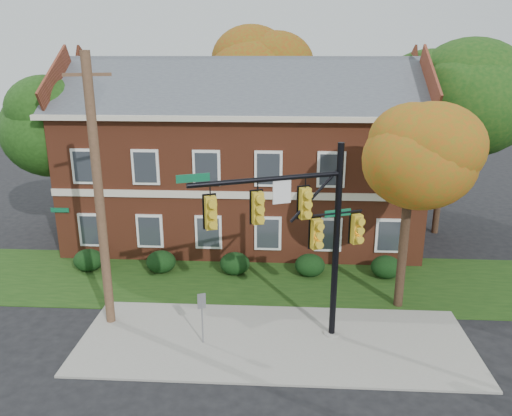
# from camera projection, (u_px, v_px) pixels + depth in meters

# --- Properties ---
(ground) EXTENTS (120.00, 120.00, 0.00)m
(ground) POSITION_uv_depth(u_px,v_px,m) (274.00, 358.00, 16.99)
(ground) COLOR black
(ground) RESTS_ON ground
(sidewalk) EXTENTS (14.00, 5.00, 0.08)m
(sidewalk) POSITION_uv_depth(u_px,v_px,m) (275.00, 341.00, 17.93)
(sidewalk) COLOR gray
(sidewalk) RESTS_ON ground
(grass_strip) EXTENTS (30.00, 6.00, 0.04)m
(grass_strip) POSITION_uv_depth(u_px,v_px,m) (277.00, 281.00, 22.70)
(grass_strip) COLOR #193811
(grass_strip) RESTS_ON ground
(apartment_building) EXTENTS (18.80, 8.80, 9.74)m
(apartment_building) POSITION_uv_depth(u_px,v_px,m) (243.00, 149.00, 27.01)
(apartment_building) COLOR brown
(apartment_building) RESTS_ON ground
(hedge_far_left) EXTENTS (1.40, 1.26, 1.05)m
(hedge_far_left) POSITION_uv_depth(u_px,v_px,m) (88.00, 260.00, 23.71)
(hedge_far_left) COLOR black
(hedge_far_left) RESTS_ON ground
(hedge_left) EXTENTS (1.40, 1.26, 1.05)m
(hedge_left) POSITION_uv_depth(u_px,v_px,m) (161.00, 262.00, 23.52)
(hedge_left) COLOR black
(hedge_left) RESTS_ON ground
(hedge_center) EXTENTS (1.40, 1.26, 1.05)m
(hedge_center) POSITION_uv_depth(u_px,v_px,m) (235.00, 263.00, 23.33)
(hedge_center) COLOR black
(hedge_center) RESTS_ON ground
(hedge_right) EXTENTS (1.40, 1.26, 1.05)m
(hedge_right) POSITION_uv_depth(u_px,v_px,m) (310.00, 265.00, 23.14)
(hedge_right) COLOR black
(hedge_right) RESTS_ON ground
(hedge_far_right) EXTENTS (1.40, 1.26, 1.05)m
(hedge_far_right) POSITION_uv_depth(u_px,v_px,m) (386.00, 267.00, 22.94)
(hedge_far_right) COLOR black
(hedge_far_right) RESTS_ON ground
(tree_near_right) EXTENTS (4.50, 4.25, 8.58)m
(tree_near_right) POSITION_uv_depth(u_px,v_px,m) (420.00, 146.00, 18.40)
(tree_near_right) COLOR black
(tree_near_right) RESTS_ON ground
(tree_left_rear) EXTENTS (5.40, 5.10, 8.88)m
(tree_left_rear) POSITION_uv_depth(u_px,v_px,m) (55.00, 118.00, 25.98)
(tree_left_rear) COLOR black
(tree_left_rear) RESTS_ON ground
(tree_right_rear) EXTENTS (6.30, 5.95, 10.62)m
(tree_right_rear) POSITION_uv_depth(u_px,v_px,m) (458.00, 89.00, 26.27)
(tree_right_rear) COLOR black
(tree_right_rear) RESTS_ON ground
(tree_far_rear) EXTENTS (6.84, 6.46, 11.52)m
(tree_far_rear) POSITION_uv_depth(u_px,v_px,m) (272.00, 70.00, 33.26)
(tree_far_rear) COLOR black
(tree_far_rear) RESTS_ON ground
(traffic_signal) EXTENTS (6.02, 2.56, 7.17)m
(traffic_signal) POSITION_uv_depth(u_px,v_px,m) (303.00, 226.00, 16.59)
(traffic_signal) COLOR gray
(traffic_signal) RESTS_ON ground
(utility_pole) EXTENTS (1.50, 0.65, 10.05)m
(utility_pole) POSITION_uv_depth(u_px,v_px,m) (99.00, 196.00, 17.73)
(utility_pole) COLOR #503825
(utility_pole) RESTS_ON ground
(sign_post) EXTENTS (0.28, 0.14, 2.00)m
(sign_post) POSITION_uv_depth(u_px,v_px,m) (202.00, 310.00, 17.40)
(sign_post) COLOR slate
(sign_post) RESTS_ON ground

